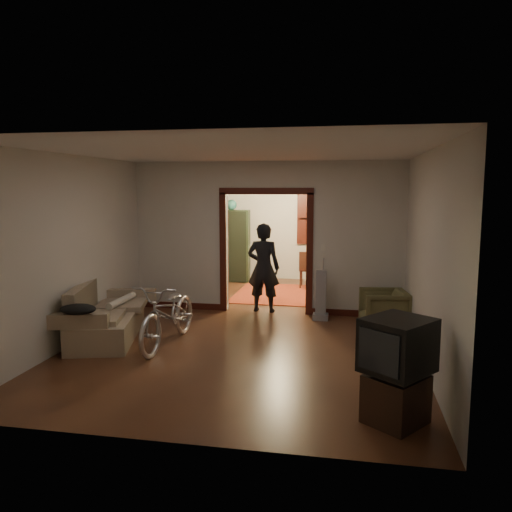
% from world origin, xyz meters
% --- Properties ---
extents(floor, '(5.00, 8.50, 0.01)m').
position_xyz_m(floor, '(0.00, 0.00, 0.00)').
color(floor, '#3A1E12').
rests_on(floor, ground).
extents(ceiling, '(5.00, 8.50, 0.01)m').
position_xyz_m(ceiling, '(0.00, 0.00, 2.80)').
color(ceiling, white).
rests_on(ceiling, floor).
extents(wall_back, '(5.00, 0.02, 2.80)m').
position_xyz_m(wall_back, '(0.00, 4.25, 1.40)').
color(wall_back, beige).
rests_on(wall_back, floor).
extents(wall_left, '(0.02, 8.50, 2.80)m').
position_xyz_m(wall_left, '(-2.50, 0.00, 1.40)').
color(wall_left, beige).
rests_on(wall_left, floor).
extents(wall_right, '(0.02, 8.50, 2.80)m').
position_xyz_m(wall_right, '(2.50, 0.00, 1.40)').
color(wall_right, beige).
rests_on(wall_right, floor).
extents(partition_wall, '(5.00, 0.14, 2.80)m').
position_xyz_m(partition_wall, '(0.00, 0.75, 1.40)').
color(partition_wall, beige).
rests_on(partition_wall, floor).
extents(door_casing, '(1.74, 0.20, 2.32)m').
position_xyz_m(door_casing, '(0.00, 0.75, 1.10)').
color(door_casing, '#3A130D').
rests_on(door_casing, floor).
extents(far_window, '(0.98, 0.06, 1.28)m').
position_xyz_m(far_window, '(0.70, 4.21, 1.55)').
color(far_window, black).
rests_on(far_window, wall_back).
extents(chandelier, '(0.24, 0.24, 0.24)m').
position_xyz_m(chandelier, '(0.00, 2.50, 2.35)').
color(chandelier, '#FFE0A5').
rests_on(chandelier, ceiling).
extents(light_switch, '(0.08, 0.01, 0.12)m').
position_xyz_m(light_switch, '(1.05, 0.68, 1.25)').
color(light_switch, silver).
rests_on(light_switch, partition_wall).
extents(sofa, '(1.31, 2.04, 0.87)m').
position_xyz_m(sofa, '(-2.15, -1.35, 0.43)').
color(sofa, '#77684F').
rests_on(sofa, floor).
extents(rolled_paper, '(0.11, 0.88, 0.11)m').
position_xyz_m(rolled_paper, '(-2.05, -1.05, 0.53)').
color(rolled_paper, beige).
rests_on(rolled_paper, sofa).
extents(jacket, '(0.50, 0.37, 0.15)m').
position_xyz_m(jacket, '(-2.10, -2.26, 0.68)').
color(jacket, black).
rests_on(jacket, sofa).
extents(bicycle, '(0.73, 1.86, 0.96)m').
position_xyz_m(bicycle, '(-1.08, -1.52, 0.48)').
color(bicycle, silver).
rests_on(bicycle, floor).
extents(armchair, '(0.83, 0.81, 0.67)m').
position_xyz_m(armchair, '(2.09, -0.11, 0.33)').
color(armchair, brown).
rests_on(armchair, floor).
extents(tv_stand, '(0.71, 0.72, 0.49)m').
position_xyz_m(tv_stand, '(2.00, -3.46, 0.24)').
color(tv_stand, black).
rests_on(tv_stand, floor).
extents(crt_tv, '(0.81, 0.82, 0.53)m').
position_xyz_m(crt_tv, '(2.00, -3.46, 0.79)').
color(crt_tv, black).
rests_on(crt_tv, tv_stand).
extents(vacuum, '(0.28, 0.23, 0.88)m').
position_xyz_m(vacuum, '(1.04, 0.34, 0.44)').
color(vacuum, gray).
rests_on(vacuum, floor).
extents(person, '(0.63, 0.44, 1.67)m').
position_xyz_m(person, '(-0.06, 0.76, 0.84)').
color(person, black).
rests_on(person, floor).
extents(oriental_rug, '(1.69, 2.21, 0.02)m').
position_xyz_m(oriental_rug, '(-0.08, 2.33, 0.01)').
color(oriental_rug, maroon).
rests_on(oriental_rug, floor).
extents(locker, '(0.93, 0.57, 1.77)m').
position_xyz_m(locker, '(-1.37, 3.73, 0.89)').
color(locker, '#212F1C').
rests_on(locker, floor).
extents(globe, '(0.26, 0.26, 0.26)m').
position_xyz_m(globe, '(-1.37, 3.73, 1.94)').
color(globe, '#1E5972').
rests_on(globe, locker).
extents(desk, '(1.14, 0.80, 0.77)m').
position_xyz_m(desk, '(1.11, 3.81, 0.38)').
color(desk, black).
rests_on(desk, floor).
extents(desk_chair, '(0.42, 0.42, 0.86)m').
position_xyz_m(desk_chair, '(0.59, 3.18, 0.43)').
color(desk_chair, black).
rests_on(desk_chair, floor).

